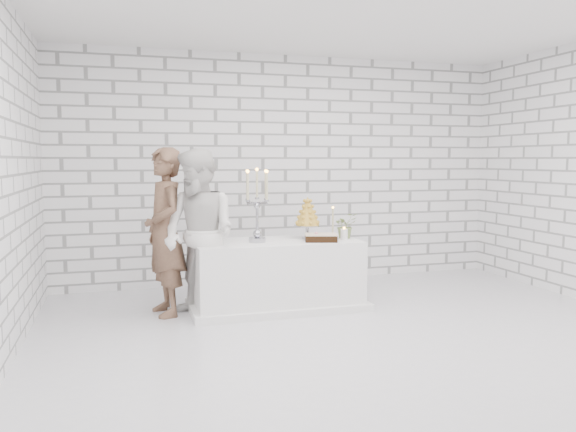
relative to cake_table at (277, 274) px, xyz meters
The scene contains 14 objects.
ground 1.29m from the cake_table, 66.53° to the right, with size 6.00×5.00×0.01m, color silver.
ceiling 2.90m from the cake_table, 66.53° to the right, with size 6.00×5.00×0.01m, color white.
wall_back 1.84m from the cake_table, 70.15° to the left, with size 6.00×0.01×3.00m, color white.
wall_front 3.84m from the cake_table, 82.28° to the right, with size 6.00×0.01×3.00m, color white.
wall_left 2.97m from the cake_table, 155.65° to the right, with size 0.01×5.00×3.00m, color white.
cake_table is the anchor object (origin of this frame).
groom 1.30m from the cake_table, behind, with size 0.64×0.42×1.76m, color brown.
bride 1.02m from the cake_table, 167.97° to the right, with size 0.85×0.66×1.75m, color white.
candelabra 0.81m from the cake_table, behind, with size 0.32×0.32×0.80m, color #A0A0AB, non-canonical shape.
croquembouche 0.74m from the cake_table, 17.11° to the left, with size 0.30×0.30×0.47m, color #B78720, non-canonical shape.
chocolate_cake 0.64m from the cake_table, 20.97° to the right, with size 0.34×0.24×0.08m, color black.
pillar_candle 0.87m from the cake_table, ahead, with size 0.08×0.08×0.12m, color white.
extra_taper 0.94m from the cake_table, 16.67° to the left, with size 0.06×0.06×0.32m, color beige.
flowers 0.95m from the cake_table, ahead, with size 0.26×0.22×0.29m, color #45692F.
Camera 1 is at (-2.13, -4.84, 1.63)m, focal length 35.66 mm.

